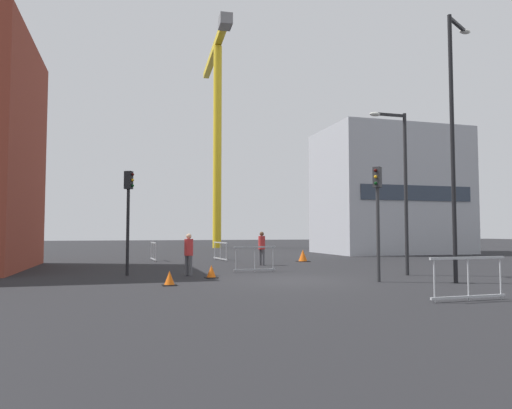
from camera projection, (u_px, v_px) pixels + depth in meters
The scene contains 16 objects.
ground at pixel (291, 280), 16.36m from camera, with size 160.00×160.00×0.00m, color black.
office_block at pixel (389, 192), 37.55m from camera, with size 10.81×7.49×9.76m.
construction_crane at pixel (217, 108), 50.64m from camera, with size 1.84×17.19×22.66m.
streetlamp_tall at pixel (454, 128), 15.98m from camera, with size 1.55×0.95×9.12m.
streetlamp_short at pixel (401, 178), 18.44m from camera, with size 1.61×0.24×6.39m.
traffic_light_island at pixel (378, 204), 15.99m from camera, with size 0.37×0.37×3.91m.
traffic_light_far at pixel (128, 205), 18.30m from camera, with size 0.39×0.35×4.06m.
pedestrian_walking at pixel (262, 246), 23.70m from camera, with size 0.34×0.34×1.70m.
pedestrian_waiting at pixel (189, 251), 18.21m from camera, with size 0.34×0.34×1.62m.
safety_barrier_rear at pixel (220, 251), 27.88m from camera, with size 0.33×2.57×1.08m.
safety_barrier_right_run at pixel (255, 259), 19.80m from camera, with size 1.83×0.12×1.08m.
safety_barrier_left_run at pixel (153, 251), 27.38m from camera, with size 0.22×2.08×1.08m.
safety_barrier_mid_span at pixel (468, 278), 11.52m from camera, with size 2.21×0.13×1.08m.
traffic_cone_on_verge at pixel (211, 272), 17.24m from camera, with size 0.47×0.47×0.47m.
traffic_cone_by_barrier at pixel (303, 256), 26.67m from camera, with size 0.67×0.67×0.68m.
traffic_cone_orange at pixel (170, 279), 14.82m from camera, with size 0.45×0.45×0.46m.
Camera 1 is at (-5.63, -15.55, 1.70)m, focal length 32.94 mm.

